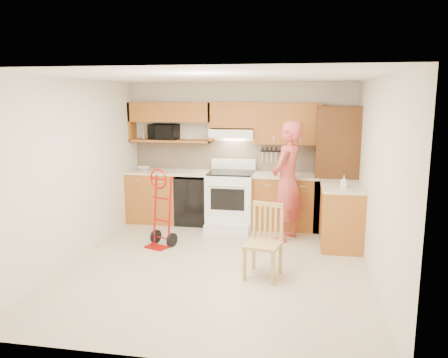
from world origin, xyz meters
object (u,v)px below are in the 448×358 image
(range, at_px, (230,195))
(dining_chair, at_px, (263,242))
(microwave, at_px, (164,132))
(hand_truck, at_px, (159,212))
(person, at_px, (287,181))

(range, height_order, dining_chair, range)
(microwave, relative_size, hand_truck, 0.46)
(person, xyz_separation_m, dining_chair, (-0.23, -1.59, -0.48))
(microwave, height_order, dining_chair, microwave)
(range, height_order, person, person)
(range, distance_m, person, 1.15)
(person, bearing_deg, hand_truck, -47.69)
(microwave, xyz_separation_m, range, (1.27, -0.34, -1.05))
(range, relative_size, person, 0.61)
(person, bearing_deg, microwave, -87.43)
(hand_truck, bearing_deg, dining_chair, -6.69)
(range, relative_size, hand_truck, 1.07)
(dining_chair, bearing_deg, range, 122.40)
(hand_truck, bearing_deg, range, 74.05)
(hand_truck, distance_m, dining_chair, 1.88)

